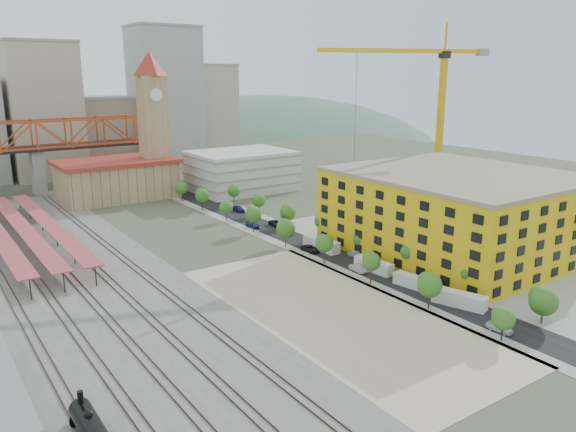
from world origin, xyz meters
TOP-DOWN VIEW (x-y plane):
  - ground at (0.00, 0.00)m, footprint 400.00×400.00m
  - ballast_strip at (-36.00, 17.50)m, footprint 36.00×165.00m
  - dirt_lot at (-4.00, -31.50)m, footprint 28.00×67.00m
  - street_asphalt at (16.00, 15.00)m, footprint 12.00×170.00m
  - sidewalk_west at (10.50, 15.00)m, footprint 3.00×170.00m
  - sidewalk_east at (21.50, 15.00)m, footprint 3.00×170.00m
  - construction_pad at (45.00, -20.00)m, footprint 50.00×90.00m
  - rail_tracks at (-37.80, 17.50)m, footprint 26.56×160.00m
  - platform_canopies at (-41.00, 45.00)m, footprint 16.00×80.00m
  - station_hall at (-5.00, 82.00)m, footprint 38.00×24.00m
  - clock_tower at (8.00, 79.99)m, footprint 12.00×12.00m
  - parking_garage at (36.00, 70.00)m, footprint 34.00×26.00m
  - truss_bridge at (-25.00, 105.00)m, footprint 94.00×9.60m
  - construction_building at (42.00, -20.00)m, footprint 44.60×50.60m
  - street_trees at (16.00, 5.00)m, footprint 15.40×124.40m
  - skyline at (7.47, 142.31)m, footprint 133.00×46.00m
  - distant_hills at (45.28, 260.00)m, footprint 647.00×264.00m
  - tower_crane at (66.06, 11.07)m, footprint 48.53×20.70m
  - site_trailer_a at (16.00, -42.34)m, footprint 5.53×9.96m
  - site_trailer_b at (16.00, -31.54)m, footprint 3.57×9.01m
  - site_trailer_c at (16.00, -19.99)m, footprint 3.44×9.37m
  - site_trailer_d at (16.00, -1.92)m, footprint 3.51×10.41m
  - car_0 at (13.00, -52.88)m, footprint 2.01×4.49m
  - car_1 at (13.00, -18.36)m, footprint 1.64×4.49m
  - car_2 at (13.00, -1.61)m, footprint 2.61×5.29m
  - car_3 at (13.00, 24.49)m, footprint 2.74×5.19m
  - car_4 at (19.00, -26.40)m, footprint 1.82×3.98m
  - car_5 at (19.00, -11.00)m, footprint 2.06×4.42m
  - car_6 at (19.00, 22.13)m, footprint 3.17×5.75m
  - car_7 at (19.00, 42.62)m, footprint 2.58×5.52m

SIDE VIEW (x-z plane):
  - distant_hills at x=45.28m, z-range -193.04..33.96m
  - ground at x=0.00m, z-range 0.00..0.00m
  - street_trees at x=16.00m, z-range -4.00..4.00m
  - sidewalk_west at x=10.50m, z-range 0.00..0.04m
  - sidewalk_east at x=21.50m, z-range 0.00..0.04m
  - ballast_strip at x=-36.00m, z-range 0.00..0.06m
  - dirt_lot at x=-4.00m, z-range 0.00..0.06m
  - street_asphalt at x=16.00m, z-range 0.00..0.06m
  - construction_pad at x=45.00m, z-range 0.00..0.06m
  - rail_tracks at x=-37.80m, z-range 0.06..0.24m
  - car_4 at x=19.00m, z-range 0.00..1.32m
  - car_5 at x=19.00m, z-range 0.00..1.40m
  - car_3 at x=13.00m, z-range 0.00..1.43m
  - car_2 at x=13.00m, z-range 0.00..1.44m
  - car_1 at x=13.00m, z-range 0.00..1.47m
  - car_0 at x=13.00m, z-range 0.00..1.50m
  - car_6 at x=19.00m, z-range 0.00..1.53m
  - car_7 at x=19.00m, z-range 0.00..1.56m
  - site_trailer_b at x=16.00m, z-range 0.00..2.40m
  - site_trailer_c at x=16.00m, z-range 0.00..2.51m
  - site_trailer_a at x=16.00m, z-range 0.00..2.64m
  - site_trailer_d at x=16.00m, z-range 0.00..2.80m
  - platform_canopies at x=-41.00m, z-range 1.93..6.06m
  - station_hall at x=-5.00m, z-range 0.12..13.22m
  - parking_garage at x=36.00m, z-range 0.00..14.00m
  - construction_building at x=42.00m, z-range 0.01..18.81m
  - truss_bridge at x=-25.00m, z-range 6.06..31.66m
  - skyline at x=7.47m, z-range -7.19..52.81m
  - clock_tower at x=8.00m, z-range 2.70..54.70m
  - tower_crane at x=66.06m, z-range 6.44..61.41m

